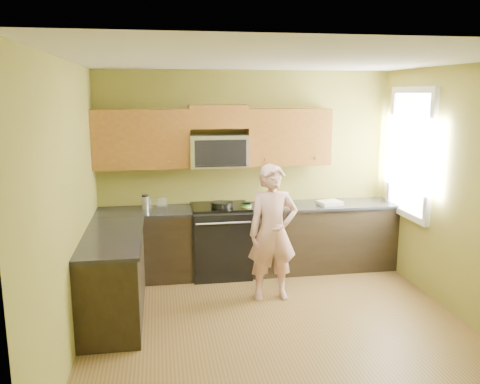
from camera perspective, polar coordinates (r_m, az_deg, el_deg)
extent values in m
plane|color=brown|center=(5.29, 4.62, -15.61)|extent=(4.00, 4.00, 0.00)
plane|color=white|center=(4.72, 5.16, 15.03)|extent=(4.00, 4.00, 0.00)
plane|color=olive|center=(6.75, 0.70, 2.46)|extent=(4.00, 0.00, 4.00)
plane|color=olive|center=(3.01, 14.40, -9.31)|extent=(4.00, 0.00, 4.00)
plane|color=olive|center=(4.76, -19.19, -1.97)|extent=(0.00, 4.00, 4.00)
plane|color=olive|center=(5.66, 24.91, -0.35)|extent=(0.00, 4.00, 4.00)
cube|color=black|center=(6.67, 1.14, -5.69)|extent=(4.00, 0.60, 0.88)
cube|color=black|center=(5.55, -14.45, -9.64)|extent=(0.60, 1.60, 0.88)
cube|color=black|center=(6.54, 1.17, -1.86)|extent=(4.00, 0.62, 0.04)
cube|color=black|center=(5.40, -14.59, -5.08)|extent=(0.62, 1.60, 0.04)
cube|color=brown|center=(6.45, -2.56, 8.73)|extent=(0.76, 0.33, 0.30)
imported|color=#E37B71|center=(5.75, 3.82, -4.74)|extent=(0.59, 0.39, 1.60)
cube|color=#B27F47|center=(6.47, 5.24, -1.80)|extent=(0.14, 0.14, 0.01)
ellipsoid|color=silver|center=(6.37, 4.52, -1.79)|extent=(0.12, 0.13, 0.06)
ellipsoid|color=silver|center=(6.50, 5.71, -1.50)|extent=(0.15, 0.16, 0.07)
cube|color=white|center=(6.74, 10.37, -1.25)|extent=(0.34, 0.30, 0.05)
cylinder|color=silver|center=(6.57, -8.81, -1.21)|extent=(0.08, 0.08, 0.12)
cylinder|color=silver|center=(6.56, -10.46, -1.28)|extent=(0.07, 0.07, 0.12)
cylinder|color=silver|center=(6.57, -9.38, -1.23)|extent=(0.08, 0.08, 0.12)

